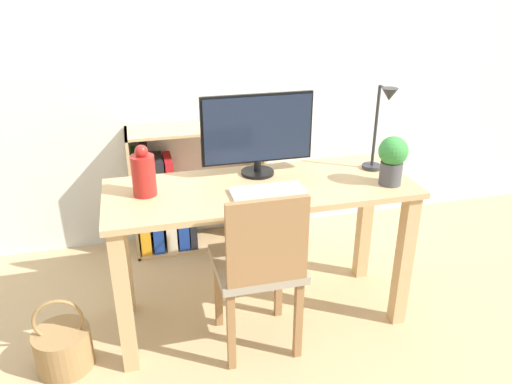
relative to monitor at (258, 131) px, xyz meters
name	(u,v)px	position (x,y,z in m)	size (l,w,h in m)	color
ground_plane	(261,314)	(-0.02, -0.16, -0.99)	(10.00, 10.00, 0.00)	tan
wall_back	(219,43)	(-0.02, 0.87, 0.31)	(8.00, 0.05, 2.60)	silver
desk	(261,214)	(-0.02, -0.16, -0.38)	(1.49, 0.56, 0.77)	tan
monitor	(258,131)	(0.00, 0.00, 0.00)	(0.56, 0.17, 0.41)	black
keyboard	(267,191)	(-0.01, -0.24, -0.22)	(0.35, 0.13, 0.02)	silver
vase	(144,174)	(-0.57, -0.12, -0.12)	(0.11, 0.11, 0.24)	#B2231E
desk_lamp	(382,121)	(0.60, -0.13, 0.05)	(0.10, 0.19, 0.45)	#2D2D33
potted_plant	(392,158)	(0.59, -0.29, -0.09)	(0.14, 0.14, 0.24)	#4C4C51
chair	(260,265)	(-0.09, -0.40, -0.51)	(0.40, 0.40, 0.87)	#9E937F
bookshelf	(176,199)	(-0.37, 0.70, -0.64)	(0.86, 0.28, 0.82)	tan
basket	(63,347)	(-1.02, -0.29, -0.88)	(0.26, 0.26, 0.38)	#997547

